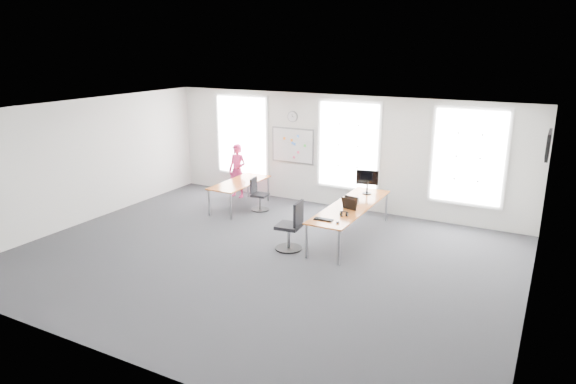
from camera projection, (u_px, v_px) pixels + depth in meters
The scene contains 24 objects.
floor at pixel (261, 257), 10.61m from camera, with size 10.00×10.00×0.00m, color #25262A.
ceiling at pixel (259, 112), 9.77m from camera, with size 10.00×10.00×0.00m, color white.
wall_back at pixel (338, 152), 13.58m from camera, with size 10.00×10.00×0.00m, color silver.
wall_front at pixel (104, 259), 6.80m from camera, with size 10.00×10.00×0.00m, color silver.
wall_left at pixel (84, 162), 12.45m from camera, with size 10.00×10.00×0.00m, color silver.
wall_right at pixel (537, 228), 7.93m from camera, with size 10.00×10.00×0.00m, color silver.
window_left at pixel (242, 135), 14.86m from camera, with size 1.60×0.06×2.20m, color white.
window_mid at pixel (349, 146), 13.36m from camera, with size 1.60×0.06×2.20m, color white.
window_right at pixel (468, 157), 12.01m from camera, with size 1.60×0.06×2.20m, color white.
desk_right at pixel (351, 208), 11.50m from camera, with size 0.84×3.15×0.77m.
desk_left at pixel (240, 184), 13.64m from camera, with size 0.79×1.98×0.72m.
chair_right at pixel (291, 229), 10.88m from camera, with size 0.58×0.58×1.08m.
chair_left at pixel (258, 196), 13.54m from camera, with size 0.46×0.46×0.87m.
person at pixel (237, 171), 14.63m from camera, with size 0.56×0.37×1.54m, color #CA2661.
whiteboard at pixel (293, 146), 14.15m from camera, with size 1.20×0.03×0.90m, color silver.
wall_clock at pixel (293, 117), 13.93m from camera, with size 0.30×0.30×0.04m, color gray.
tv at pixel (549, 145), 10.27m from camera, with size 0.06×0.90×0.55m, color black.
keyboard at pixel (323, 220), 10.52m from camera, with size 0.40×0.14×0.02m, color black.
mouse at pixel (338, 222), 10.33m from camera, with size 0.07×0.10×0.04m, color black.
lens_cap at pixel (342, 216), 10.76m from camera, with size 0.07×0.07×0.01m, color black.
headphones at pixel (344, 214), 10.78m from camera, with size 0.17×0.09×0.10m.
laptop_sleeve at pixel (349, 203), 11.17m from camera, with size 0.36×0.27×0.29m.
paper_stack at pixel (352, 201), 11.66m from camera, with size 0.30×0.22×0.10m, color beige.
monitor at pixel (367, 180), 12.27m from camera, with size 0.52×0.21×0.59m.
Camera 1 is at (5.11, -8.40, 4.24)m, focal length 32.00 mm.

